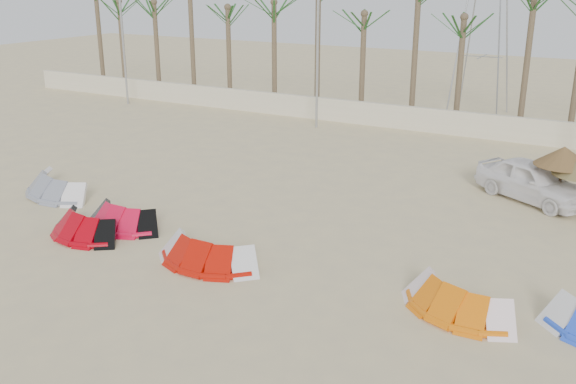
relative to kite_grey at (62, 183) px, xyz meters
The scene contains 13 objects.
ground 10.70m from the kite_grey, 27.21° to the right, with size 120.00×120.00×0.00m, color #D6C189.
boundary_wall 19.58m from the kite_grey, 60.94° to the left, with size 60.00×0.30×1.30m, color beige.
palm_line 22.05m from the kite_grey, 61.34° to the left, with size 52.00×4.00×7.70m.
lamp_a 19.14m from the kite_grey, 124.68° to the left, with size 1.25×0.14×11.00m.
lamp_b 16.42m from the kite_grey, 76.81° to the left, with size 1.25×0.14×11.00m.
pylon 25.39m from the kite_grey, 65.55° to the left, with size 3.00×3.00×14.00m, color #A5A8AD, non-canonical shape.
kite_grey is the anchor object (origin of this frame).
kite_red_left 4.82m from the kite_grey, 32.34° to the right, with size 3.08×1.85×0.90m.
kite_red_mid 4.84m from the kite_grey, 16.60° to the right, with size 2.93×1.55×0.90m.
kite_red_right 9.15m from the kite_grey, 14.65° to the right, with size 3.34×1.56×0.90m.
kite_orange 16.13m from the kite_grey, ahead, with size 3.46×2.33×0.90m.
parasol_left 18.92m from the kite_grey, 24.66° to the left, with size 2.06×2.06×2.29m.
car 18.11m from the kite_grey, 26.62° to the left, with size 1.83×4.54×1.55m, color white.
Camera 1 is at (9.84, -11.58, 8.15)m, focal length 40.00 mm.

